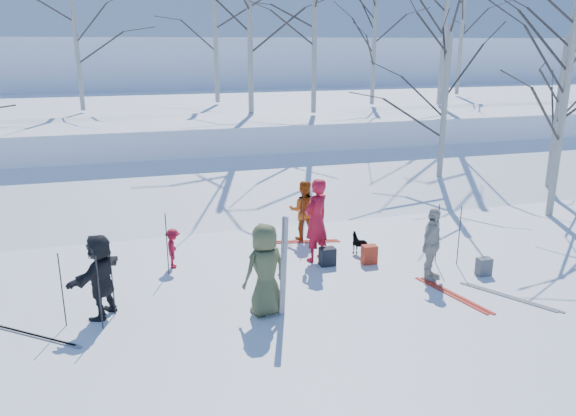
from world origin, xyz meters
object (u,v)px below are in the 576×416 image
object	(u,v)px
skier_olive_center	(265,270)
skier_red_north	(316,220)
backpack_grey	(484,267)
skier_cream_east	(432,245)
skier_red_seated	(173,248)
backpack_dark	(327,257)
skier_redor_behind	(303,210)
backpack_red	(369,254)
skier_grey_west	(100,276)
dog	(361,244)

from	to	relation	value
skier_olive_center	skier_red_north	bearing A→B (deg)	-146.26
backpack_grey	skier_cream_east	bearing A→B (deg)	174.11
skier_red_seated	backpack_dark	distance (m)	3.37
skier_cream_east	backpack_grey	size ratio (longest dim) A/B	4.03
skier_redor_behind	backpack_red	bearing A→B (deg)	133.89
skier_olive_center	backpack_red	world-z (taller)	skier_olive_center
skier_redor_behind	backpack_dark	bearing A→B (deg)	108.34
skier_cream_east	backpack_grey	xyz separation A→B (m)	(1.21, -0.12, -0.58)
skier_olive_center	backpack_dark	size ratio (longest dim) A/B	4.23
skier_grey_west	backpack_red	xyz separation A→B (m)	(5.60, 0.94, -0.56)
skier_olive_center	skier_redor_behind	size ratio (longest dim) A/B	1.14
skier_red_seated	dog	world-z (taller)	skier_red_seated
skier_cream_east	backpack_dark	size ratio (longest dim) A/B	3.83
skier_grey_west	skier_cream_east	bearing A→B (deg)	120.09
skier_red_north	skier_red_seated	size ratio (longest dim) A/B	2.14
backpack_red	skier_red_seated	bearing A→B (deg)	166.75
dog	skier_grey_west	bearing A→B (deg)	-13.08
skier_cream_east	backpack_dark	world-z (taller)	skier_cream_east
skier_olive_center	dog	world-z (taller)	skier_olive_center
skier_olive_center	backpack_grey	bearing A→B (deg)	166.32
skier_redor_behind	backpack_grey	world-z (taller)	skier_redor_behind
skier_red_seated	backpack_red	bearing A→B (deg)	-94.83
skier_red_seated	backpack_grey	world-z (taller)	skier_red_seated
skier_cream_east	backpack_grey	world-z (taller)	skier_cream_east
skier_redor_behind	dog	bearing A→B (deg)	143.37
skier_cream_east	backpack_red	distance (m)	1.53
dog	backpack_red	size ratio (longest dim) A/B	1.41
skier_olive_center	backpack_dark	xyz separation A→B (m)	(1.86, 1.83, -0.65)
skier_cream_east	dog	bearing A→B (deg)	73.55
skier_red_seated	backpack_red	xyz separation A→B (m)	(4.18, -0.98, -0.23)
backpack_red	backpack_grey	bearing A→B (deg)	-32.00
skier_red_seated	backpack_dark	world-z (taller)	skier_red_seated
backpack_red	backpack_grey	xyz separation A→B (m)	(2.05, -1.28, -0.02)
skier_cream_east	backpack_grey	distance (m)	1.34
backpack_red	backpack_grey	distance (m)	2.41
dog	skier_red_north	bearing A→B (deg)	-26.37
skier_red_seated	dog	size ratio (longest dim) A/B	1.48
skier_redor_behind	dog	world-z (taller)	skier_redor_behind
skier_cream_east	backpack_red	xyz separation A→B (m)	(-0.84, 1.15, -0.56)
skier_red_north	skier_redor_behind	world-z (taller)	skier_red_north
backpack_grey	backpack_dark	bearing A→B (deg)	154.15
skier_redor_behind	skier_cream_east	distance (m)	3.57
skier_red_seated	skier_grey_west	bearing A→B (deg)	152.00
skier_red_seated	backpack_grey	size ratio (longest dim) A/B	2.31
skier_grey_west	backpack_dark	distance (m)	4.84
skier_grey_west	backpack_dark	xyz separation A→B (m)	(4.68, 1.10, -0.57)
skier_olive_center	dog	distance (m)	3.66
backpack_red	backpack_dark	distance (m)	0.94
skier_grey_west	backpack_red	size ratio (longest dim) A/B	3.66
skier_olive_center	skier_cream_east	distance (m)	3.67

